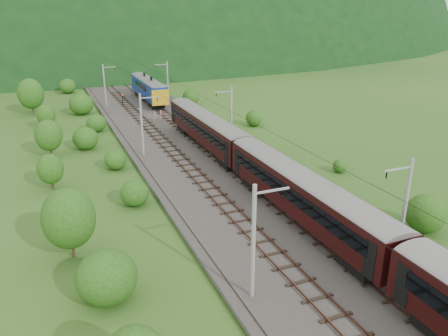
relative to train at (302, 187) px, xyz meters
name	(u,v)px	position (x,y,z in m)	size (l,w,h in m)	color
ground	(329,279)	(-2.40, -7.86, -3.71)	(600.00, 600.00, 0.00)	#28561A
railbed	(265,218)	(-2.40, 2.14, -3.56)	(14.00, 220.00, 0.30)	#38332D
track_left	(241,221)	(-4.80, 2.14, -3.34)	(2.40, 220.00, 0.27)	brown
track_right	(288,212)	(0.00, 2.14, -3.34)	(2.40, 220.00, 0.27)	brown
catenary_left	(142,123)	(-8.52, 24.14, 0.78)	(2.54, 192.28, 8.00)	gray
catenary_right	(231,115)	(3.72, 24.14, 0.78)	(2.54, 192.28, 8.00)	gray
overhead_wires	(267,146)	(-2.40, 2.14, 3.39)	(4.83, 198.00, 0.03)	black
mountain_main	(67,40)	(-2.40, 252.14, -3.71)	(504.00, 360.00, 244.00)	black
train	(302,187)	(0.00, 0.00, 0.00)	(3.16, 126.11, 5.51)	black
hazard_post_near	(155,115)	(-2.59, 42.12, -2.68)	(0.16, 0.16, 1.48)	red
hazard_post_far	(161,115)	(-1.68, 41.38, -2.58)	(0.18, 0.18, 1.67)	red
signal	(123,99)	(-5.73, 54.34, -1.96)	(0.27, 0.27, 2.48)	black
vegetation_left	(84,187)	(-17.25, 10.27, -1.20)	(13.63, 143.09, 6.81)	#164C14
vegetation_right	(329,167)	(8.92, 8.40, -2.31)	(7.35, 99.32, 3.08)	#164C14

